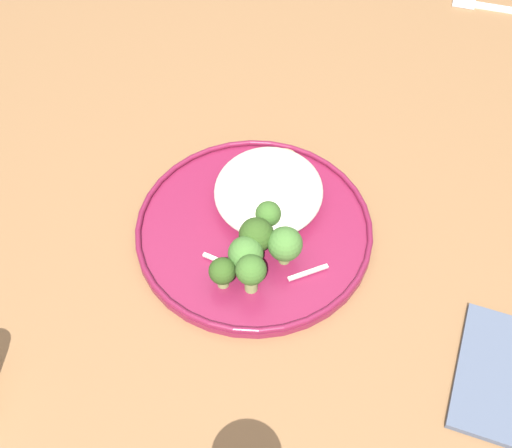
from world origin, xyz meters
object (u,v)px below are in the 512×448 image
broccoli_floret_rear_charred (285,244)px  broccoli_floret_beside_noodles (222,272)px  seared_scallop_tilted_round (284,161)px  seared_scallop_right_edge (232,204)px  seared_scallop_rear_pale (261,162)px  broccoli_floret_left_leaning (256,235)px  broccoli_floret_front_edge (251,271)px  seared_scallop_front_small (245,175)px  seared_scallop_center_golden (293,195)px  folded_napkin (500,375)px  dinner_plate (256,230)px  broccoli_floret_near_rim (268,216)px  broccoli_floret_split_head (246,254)px  dinner_fork (506,9)px

broccoli_floret_rear_charred → broccoli_floret_beside_noodles: size_ratio=1.25×
seared_scallop_tilted_round → seared_scallop_right_edge: (-0.08, 0.05, 0.00)m
seared_scallop_rear_pale → seared_scallop_right_edge: size_ratio=1.33×
broccoli_floret_left_leaning → broccoli_floret_front_edge: size_ratio=0.98×
broccoli_floret_beside_noodles → seared_scallop_rear_pale: bearing=-4.8°
seared_scallop_front_small → seared_scallop_center_golden: (-0.02, -0.06, -0.00)m
seared_scallop_right_edge → folded_napkin: bearing=-118.0°
dinner_plate → seared_scallop_rear_pale: size_ratio=8.13×
dinner_plate → seared_scallop_front_small: (0.07, 0.03, 0.01)m
seared_scallop_tilted_round → seared_scallop_right_edge: 0.10m
dinner_plate → seared_scallop_rear_pale: bearing=5.3°
broccoli_floret_near_rim → broccoli_floret_beside_noodles: size_ratio=1.23×
seared_scallop_center_golden → broccoli_floret_near_rim: 0.07m
seared_scallop_rear_pale → broccoli_floret_split_head: (-0.16, -0.01, 0.02)m
broccoli_floret_near_rim → dinner_fork: size_ratio=0.28×
broccoli_floret_left_leaning → broccoli_floret_near_rim: bearing=-17.7°
seared_scallop_rear_pale → folded_napkin: bearing=-129.7°
seared_scallop_rear_pale → broccoli_floret_front_edge: bearing=-174.7°
broccoli_floret_rear_charred → broccoli_floret_front_edge: 0.06m
broccoli_floret_front_edge → broccoli_floret_rear_charred: bearing=-35.8°
broccoli_floret_rear_charred → broccoli_floret_beside_noodles: (-0.04, 0.06, -0.01)m
seared_scallop_right_edge → broccoli_floret_left_leaning: bearing=-145.8°
seared_scallop_rear_pale → seared_scallop_tilted_round: (0.01, -0.03, -0.00)m
broccoli_floret_rear_charred → dinner_plate: bearing=45.0°
seared_scallop_tilted_round → folded_napkin: size_ratio=0.23×
broccoli_floret_split_head → dinner_fork: bearing=-30.3°
broccoli_floret_rear_charred → broccoli_floret_split_head: broccoli_floret_rear_charred is taller
broccoli_floret_rear_charred → seared_scallop_tilted_round: bearing=7.7°
seared_scallop_front_small → broccoli_floret_rear_charred: broccoli_floret_rear_charred is taller
broccoli_floret_near_rim → broccoli_floret_front_edge: 0.08m
broccoli_floret_near_rim → broccoli_floret_split_head: (-0.06, 0.02, -0.00)m
broccoli_floret_beside_noodles → folded_napkin: 0.32m
broccoli_floret_beside_noodles → broccoli_floret_front_edge: bearing=-91.2°
seared_scallop_tilted_round → broccoli_floret_left_leaning: (-0.14, 0.01, 0.02)m
dinner_plate → broccoli_floret_near_rim: (-0.00, -0.02, 0.04)m
seared_scallop_tilted_round → broccoli_floret_near_rim: bearing=177.3°
seared_scallop_right_edge → broccoli_floret_rear_charred: broccoli_floret_rear_charred is taller
dinner_plate → broccoli_floret_rear_charred: size_ratio=5.40×
broccoli_floret_near_rim → broccoli_floret_rear_charred: same height
seared_scallop_rear_pale → broccoli_floret_front_edge: broccoli_floret_front_edge is taller
seared_scallop_rear_pale → dinner_fork: seared_scallop_rear_pale is taller
seared_scallop_tilted_round → broccoli_floret_rear_charred: broccoli_floret_rear_charred is taller
seared_scallop_front_small → seared_scallop_tilted_round: (0.03, -0.05, -0.00)m
seared_scallop_rear_pale → broccoli_floret_near_rim: bearing=-166.7°
broccoli_floret_left_leaning → broccoli_floret_beside_noodles: (-0.05, 0.03, -0.01)m
seared_scallop_center_golden → broccoli_floret_rear_charred: broccoli_floret_rear_charred is taller
dinner_plate → broccoli_floret_near_rim: broccoli_floret_near_rim is taller
broccoli_floret_split_head → broccoli_floret_rear_charred: bearing=-65.7°
seared_scallop_rear_pale → folded_napkin: 0.38m
seared_scallop_rear_pale → broccoli_floret_front_edge: size_ratio=0.63×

